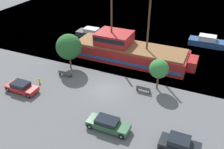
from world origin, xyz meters
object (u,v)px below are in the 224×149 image
object	(u,v)px
moored_boat_outer	(209,42)
bench_promenade_east	(143,89)
parked_car_curb_rear	(179,145)
parked_car_curb_mid	(22,87)
bench_promenade_west	(65,74)
pirate_ship	(128,51)
fire_hydrant	(39,80)
moored_boat_dockside	(93,34)
parked_car_curb_front	(108,124)

from	to	relation	value
moored_boat_outer	bench_promenade_east	xyz separation A→B (m)	(-6.39, -18.68, -0.29)
parked_car_curb_rear	bench_promenade_east	distance (m)	10.22
parked_car_curb_mid	bench_promenade_west	distance (m)	6.31
pirate_ship	bench_promenade_east	world-z (taller)	pirate_ship
pirate_ship	parked_car_curb_rear	size ratio (longest dim) A/B	5.02
pirate_ship	parked_car_curb_rear	distance (m)	19.48
bench_promenade_east	fire_hydrant	bearing A→B (deg)	-164.66
bench_promenade_east	moored_boat_outer	bearing A→B (deg)	71.12
parked_car_curb_rear	bench_promenade_east	size ratio (longest dim) A/B	2.06
moored_boat_dockside	parked_car_curb_mid	world-z (taller)	moored_boat_dockside
parked_car_curb_front	bench_promenade_east	size ratio (longest dim) A/B	2.46
parked_car_curb_mid	parked_car_curb_rear	xyz separation A→B (m)	(20.73, -1.77, 0.09)
fire_hydrant	bench_promenade_west	xyz separation A→B (m)	(2.24, 2.95, 0.04)
fire_hydrant	bench_promenade_east	distance (m)	14.29
moored_boat_dockside	parked_car_curb_rear	size ratio (longest dim) A/B	1.78
pirate_ship	parked_car_curb_mid	bearing A→B (deg)	-123.87
bench_promenade_west	bench_promenade_east	bearing A→B (deg)	4.13
moored_boat_dockside	bench_promenade_west	size ratio (longest dim) A/B	3.48
moored_boat_outer	parked_car_curb_rear	world-z (taller)	moored_boat_outer
pirate_ship	parked_car_curb_mid	xyz separation A→B (m)	(-9.47, -14.11, -0.88)
moored_boat_dockside	bench_promenade_west	bearing A→B (deg)	-78.40
pirate_ship	moored_boat_dockside	bearing A→B (deg)	147.17
moored_boat_dockside	pirate_ship	bearing A→B (deg)	-32.83
pirate_ship	bench_promenade_west	bearing A→B (deg)	-127.00
moored_boat_dockside	parked_car_curb_front	distance (m)	25.73
pirate_ship	fire_hydrant	xyz separation A→B (m)	(-8.70, -11.52, -1.14)
moored_boat_dockside	bench_promenade_west	world-z (taller)	moored_boat_dockside
moored_boat_outer	parked_car_curb_mid	size ratio (longest dim) A/B	1.72
parked_car_curb_rear	moored_boat_outer	bearing A→B (deg)	89.54
pirate_ship	bench_promenade_east	distance (m)	9.33
pirate_ship	moored_boat_dockside	size ratio (longest dim) A/B	2.82
fire_hydrant	parked_car_curb_front	bearing A→B (deg)	-19.52
parked_car_curb_rear	bench_promenade_east	xyz separation A→B (m)	(-6.17, 8.14, -0.32)
parked_car_curb_front	bench_promenade_east	distance (m)	8.31
bench_promenade_east	parked_car_curb_mid	bearing A→B (deg)	-156.36
fire_hydrant	parked_car_curb_mid	bearing A→B (deg)	-106.61
parked_car_curb_rear	bench_promenade_east	world-z (taller)	parked_car_curb_rear
parked_car_curb_mid	bench_promenade_west	size ratio (longest dim) A/B	2.15
parked_car_curb_front	parked_car_curb_mid	distance (m)	13.37
moored_boat_outer	parked_car_curb_mid	xyz separation A→B (m)	(-20.94, -25.05, -0.05)
pirate_ship	bench_promenade_east	bearing A→B (deg)	-56.74
moored_boat_dockside	fire_hydrant	distance (m)	17.65
moored_boat_dockside	parked_car_curb_rear	bearing A→B (deg)	-46.70
pirate_ship	parked_car_curb_mid	distance (m)	17.02
parked_car_curb_rear	fire_hydrant	xyz separation A→B (m)	(-19.95, 4.36, -0.36)
bench_promenade_east	bench_promenade_west	xyz separation A→B (m)	(-11.54, -0.83, 0.00)
moored_boat_dockside	parked_car_curb_rear	world-z (taller)	moored_boat_dockside
pirate_ship	parked_car_curb_front	xyz separation A→B (m)	(3.77, -15.94, -0.87)
pirate_ship	parked_car_curb_mid	world-z (taller)	pirate_ship
pirate_ship	moored_boat_outer	bearing A→B (deg)	43.64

